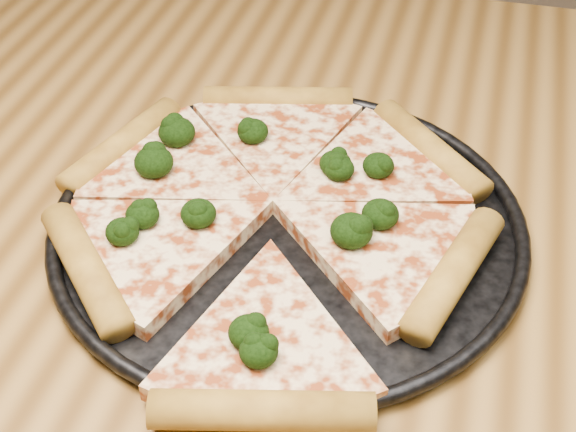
# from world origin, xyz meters

# --- Properties ---
(dining_table) EXTENTS (1.20, 0.90, 0.75)m
(dining_table) POSITION_xyz_m (0.00, 0.00, 0.66)
(dining_table) COLOR olive
(dining_table) RESTS_ON ground
(pizza_pan) EXTENTS (0.39, 0.39, 0.02)m
(pizza_pan) POSITION_xyz_m (0.01, -0.03, 0.76)
(pizza_pan) COLOR black
(pizza_pan) RESTS_ON dining_table
(pizza) EXTENTS (0.37, 0.42, 0.03)m
(pizza) POSITION_xyz_m (0.00, -0.02, 0.77)
(pizza) COLOR #FBD799
(pizza) RESTS_ON pizza_pan
(broccoli_florets) EXTENTS (0.23, 0.27, 0.03)m
(broccoli_florets) POSITION_xyz_m (-0.01, -0.03, 0.78)
(broccoli_florets) COLOR black
(broccoli_florets) RESTS_ON pizza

